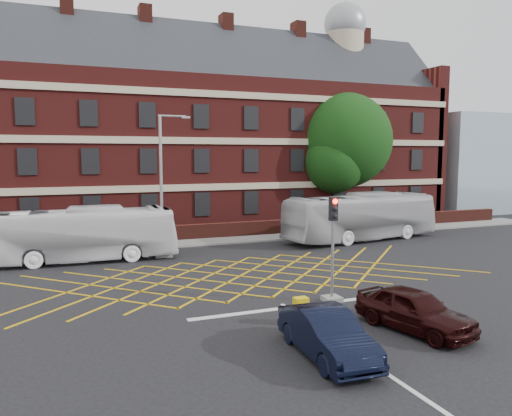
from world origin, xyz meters
name	(u,v)px	position (x,y,z in m)	size (l,w,h in m)	color
ground	(255,286)	(0.00, 0.00, 0.00)	(120.00, 120.00, 0.00)	black
victorian_building	(162,132)	(0.25, 22.00, 7.84)	(51.00, 12.17, 20.40)	#571816
boundary_wall	(186,233)	(0.00, 13.00, 0.55)	(56.00, 0.50, 1.10)	#481913
far_pavement	(190,242)	(0.00, 12.00, 0.06)	(60.00, 3.00, 0.12)	slate
glass_block	(475,163)	(34.00, 21.00, 5.00)	(14.00, 10.00, 10.00)	#99B2BF
box_junction_hatching	(240,276)	(0.00, 2.00, 0.01)	(11.50, 0.12, 0.02)	#CC990C
stop_line	(287,308)	(0.00, -3.50, 0.01)	(8.00, 0.30, 0.02)	silver
centre_line	(390,376)	(0.00, -10.00, 0.01)	(0.15, 14.00, 0.02)	silver
bus_left	(76,235)	(-7.33, 8.53, 1.53)	(2.57, 10.99, 3.06)	white
bus_right	(361,217)	(11.45, 8.68, 1.65)	(2.77, 11.83, 3.30)	#B9B9BD
car_navy	(327,334)	(-0.94, -8.21, 0.71)	(1.49, 4.28, 1.41)	black
car_maroon	(414,310)	(2.94, -7.36, 0.73)	(1.72, 4.28, 1.46)	black
deciduous_tree	(344,147)	(14.82, 16.54, 6.61)	(8.16, 8.07, 11.21)	black
traffic_light_near	(333,259)	(2.07, -3.37, 1.76)	(0.70, 0.70, 4.27)	slate
street_lamp	(163,209)	(-2.52, 8.21, 2.78)	(2.25, 1.00, 8.24)	slate
utility_cabinet	(301,311)	(-0.36, -5.37, 0.48)	(0.49, 0.36, 0.97)	yellow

